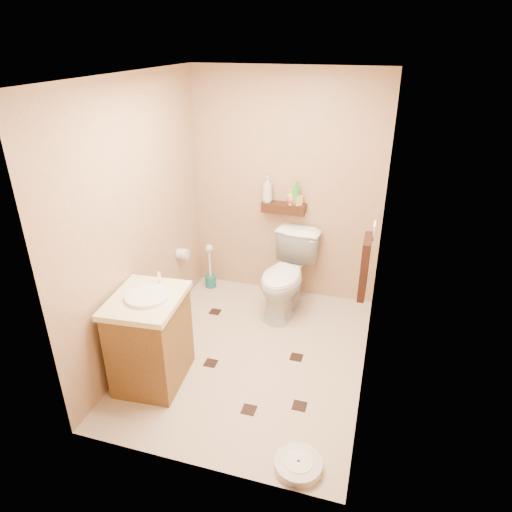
% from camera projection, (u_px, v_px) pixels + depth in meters
% --- Properties ---
extents(ground, '(2.50, 2.50, 0.00)m').
position_uv_depth(ground, '(251.00, 355.00, 4.19)').
color(ground, beige).
rests_on(ground, ground).
extents(wall_back, '(2.00, 0.04, 2.40)m').
position_uv_depth(wall_back, '(286.00, 189.00, 4.74)').
color(wall_back, tan).
rests_on(wall_back, ground).
extents(wall_front, '(2.00, 0.04, 2.40)m').
position_uv_depth(wall_front, '(186.00, 319.00, 2.58)').
color(wall_front, tan).
rests_on(wall_front, ground).
extents(wall_left, '(0.04, 2.50, 2.40)m').
position_uv_depth(wall_left, '(139.00, 222.00, 3.92)').
color(wall_left, tan).
rests_on(wall_left, ground).
extents(wall_right, '(0.04, 2.50, 2.40)m').
position_uv_depth(wall_right, '(378.00, 250.00, 3.41)').
color(wall_right, tan).
rests_on(wall_right, ground).
extents(ceiling, '(2.00, 2.50, 0.02)m').
position_uv_depth(ceiling, '(250.00, 75.00, 3.13)').
color(ceiling, silver).
rests_on(ceiling, wall_back).
extents(wall_shelf, '(0.46, 0.14, 0.10)m').
position_uv_depth(wall_shelf, '(284.00, 208.00, 4.75)').
color(wall_shelf, '#3B1B10').
rests_on(wall_shelf, wall_back).
extents(floor_accents, '(1.24, 1.39, 0.01)m').
position_uv_depth(floor_accents, '(255.00, 357.00, 4.16)').
color(floor_accents, black).
rests_on(floor_accents, ground).
extents(toilet, '(0.57, 0.87, 0.83)m').
position_uv_depth(toilet, '(286.00, 276.00, 4.69)').
color(toilet, white).
rests_on(toilet, ground).
extents(vanity, '(0.59, 0.70, 0.93)m').
position_uv_depth(vanity, '(150.00, 338.00, 3.73)').
color(vanity, brown).
rests_on(vanity, ground).
extents(bathroom_scale, '(0.39, 0.39, 0.07)m').
position_uv_depth(bathroom_scale, '(298.00, 465.00, 3.08)').
color(bathroom_scale, silver).
rests_on(bathroom_scale, ground).
extents(toilet_brush, '(0.12, 0.12, 0.54)m').
position_uv_depth(toilet_brush, '(210.00, 272.00, 5.24)').
color(toilet_brush, '#19655F').
rests_on(toilet_brush, ground).
extents(towel_ring, '(0.12, 0.30, 0.76)m').
position_uv_depth(towel_ring, '(365.00, 264.00, 3.76)').
color(towel_ring, silver).
rests_on(towel_ring, wall_right).
extents(toilet_paper, '(0.12, 0.11, 0.12)m').
position_uv_depth(toilet_paper, '(183.00, 254.00, 4.72)').
color(toilet_paper, silver).
rests_on(toilet_paper, wall_left).
extents(bottle_a, '(0.13, 0.13, 0.28)m').
position_uv_depth(bottle_a, '(267.00, 189.00, 4.71)').
color(bottle_a, beige).
rests_on(bottle_a, wall_shelf).
extents(bottle_b, '(0.10, 0.10, 0.16)m').
position_uv_depth(bottle_b, '(292.00, 197.00, 4.67)').
color(bottle_b, '#F2F533').
rests_on(bottle_b, wall_shelf).
extents(bottle_c, '(0.15, 0.15, 0.14)m').
position_uv_depth(bottle_c, '(292.00, 198.00, 4.67)').
color(bottle_c, '#E51B48').
rests_on(bottle_c, wall_shelf).
extents(bottle_d, '(0.13, 0.13, 0.25)m').
position_uv_depth(bottle_d, '(296.00, 193.00, 4.64)').
color(bottle_d, '#348D2F').
rests_on(bottle_d, wall_shelf).
extents(bottle_e, '(0.10, 0.10, 0.15)m').
position_uv_depth(bottle_e, '(298.00, 198.00, 4.65)').
color(bottle_e, '#FCB254').
rests_on(bottle_e, wall_shelf).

